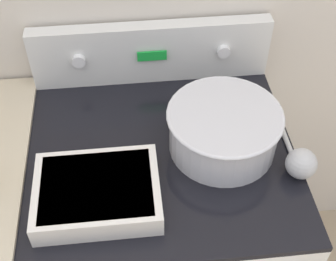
{
  "coord_description": "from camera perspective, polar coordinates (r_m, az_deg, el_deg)",
  "views": [
    {
      "loc": [
        -0.07,
        -0.51,
        1.93
      ],
      "look_at": [
        0.02,
        0.36,
        1.01
      ],
      "focal_mm": 50.0,
      "sensor_mm": 36.0,
      "label": 1
    }
  ],
  "objects": [
    {
      "name": "ladle",
      "position": [
        1.28,
        15.73,
        -3.53
      ],
      "size": [
        0.08,
        0.34,
        0.08
      ],
      "color": "#B7B7B7",
      "rests_on": "stove_range"
    },
    {
      "name": "control_panel",
      "position": [
        1.47,
        -2.06,
        9.5
      ],
      "size": [
        0.74,
        0.07,
        0.2
      ],
      "color": "silver",
      "rests_on": "stove_range"
    },
    {
      "name": "stove_range",
      "position": [
        1.69,
        -0.63,
        -13.15
      ],
      "size": [
        0.74,
        0.72,
        0.95
      ],
      "color": "silver",
      "rests_on": "ground_plane"
    },
    {
      "name": "casserole_dish",
      "position": [
        1.18,
        -8.62,
        -7.38
      ],
      "size": [
        0.31,
        0.24,
        0.06
      ],
      "color": "silver",
      "rests_on": "stove_range"
    },
    {
      "name": "mixing_bowl",
      "position": [
        1.27,
        6.8,
        0.3
      ],
      "size": [
        0.31,
        0.31,
        0.13
      ],
      "color": "silver",
      "rests_on": "stove_range"
    }
  ]
}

